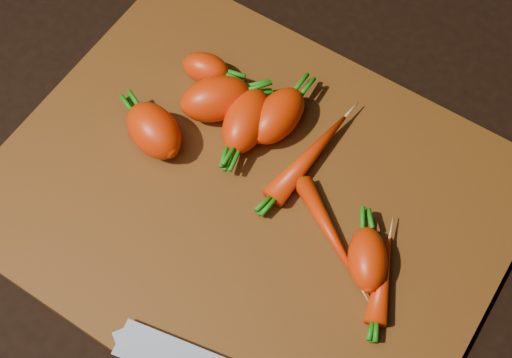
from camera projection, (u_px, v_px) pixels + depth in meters
The scene contains 11 objects.
ground at pixel (251, 202), 0.73m from camera, with size 2.00×2.00×0.01m, color black.
cutting_board at pixel (251, 197), 0.72m from camera, with size 0.50×0.40×0.01m, color brown.
carrot_0 at pixel (216, 99), 0.74m from camera, with size 0.07×0.05×0.05m, color red.
carrot_1 at pixel (154, 131), 0.72m from camera, with size 0.07×0.05×0.05m, color red.
carrot_2 at pixel (246, 121), 0.73m from camera, with size 0.08×0.04×0.04m, color red.
carrot_3 at pixel (278, 116), 0.73m from camera, with size 0.07×0.04×0.04m, color red.
carrot_4 at pixel (206, 69), 0.77m from camera, with size 0.05×0.03×0.03m, color red.
carrot_5 at pixel (368, 259), 0.67m from camera, with size 0.06×0.04×0.04m, color red.
carrot_6 at pixel (309, 157), 0.72m from camera, with size 0.12×0.03×0.03m, color red.
carrot_7 at pixel (329, 230), 0.69m from camera, with size 0.11×0.02×0.02m, color red.
carrot_8 at pixel (382, 280), 0.67m from camera, with size 0.09×0.02×0.02m, color red.
Camera 1 is at (0.17, -0.26, 0.66)m, focal length 50.00 mm.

